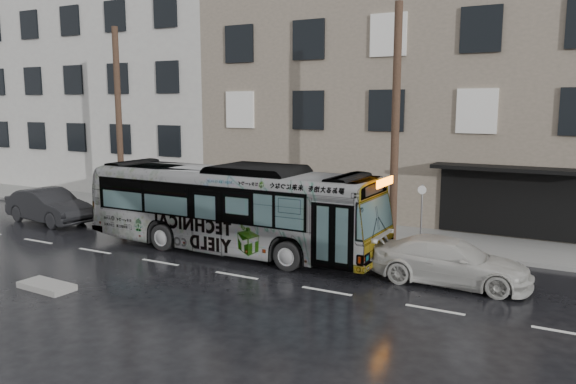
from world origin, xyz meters
name	(u,v)px	position (x,y,z in m)	size (l,w,h in m)	color
ground	(204,247)	(0.00, 0.00, 0.00)	(120.00, 120.00, 0.00)	black
sidewalk	(268,222)	(0.00, 4.90, 0.07)	(90.00, 3.60, 0.15)	gray
building_taupe	(424,104)	(5.00, 12.70, 5.50)	(20.00, 12.00, 11.00)	gray
building_grey	(121,70)	(-18.00, 14.20, 8.00)	(26.00, 15.00, 16.00)	beige
utility_pole_front	(395,127)	(6.50, 3.30, 4.65)	(0.30, 0.30, 9.00)	#473123
utility_pole_rear	(119,121)	(-7.50, 3.30, 4.65)	(0.30, 0.30, 9.00)	#473123
sign_post	(421,216)	(7.60, 3.30, 1.35)	(0.06, 0.06, 2.40)	slate
bus	(231,208)	(1.31, 0.01, 1.65)	(2.77, 11.82, 3.29)	#B2B2B2
white_sedan	(450,261)	(9.43, -0.01, 0.70)	(1.96, 4.81, 1.40)	#B7B5AE
dark_sedan	(49,206)	(-9.06, 0.19, 0.79)	(1.68, 4.81, 1.58)	black
slush_pile	(47,286)	(-1.05, -6.33, 0.09)	(1.80, 0.80, 0.18)	#A4A39C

